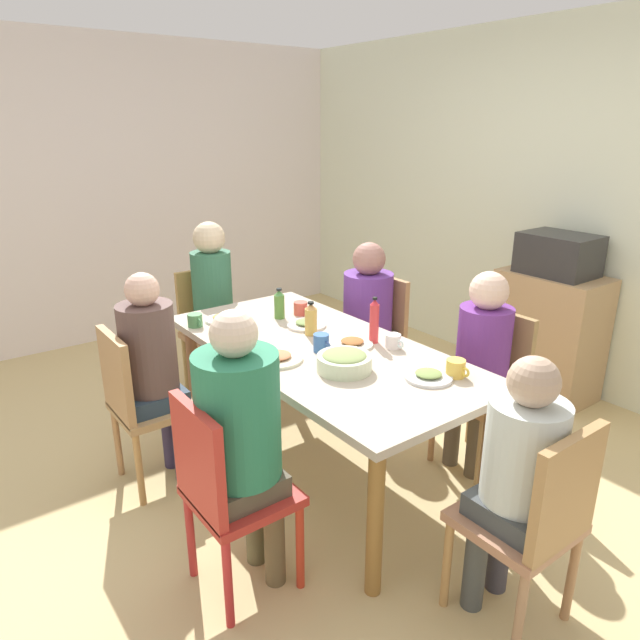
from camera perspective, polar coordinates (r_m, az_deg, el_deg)
name	(u,v)px	position (r m, az deg, el deg)	size (l,w,h in m)	color
ground_plane	(320,470)	(3.41, 0.00, -14.70)	(6.90, 6.90, 0.00)	#D0B77C
wall_back	(566,209)	(4.56, 23.27, 10.08)	(5.99, 0.12, 2.60)	silver
wall_left	(123,193)	(5.50, -19.04, 11.89)	(0.12, 4.55, 2.60)	white
dining_table	(320,361)	(3.08, 0.00, -4.12)	(1.91, 0.92, 0.77)	#BDAD99
chair_0	(535,517)	(2.38, 20.65, -17.92)	(0.40, 0.40, 0.90)	#AF795A
person_0	(519,468)	(2.33, 19.20, -13.73)	(0.30, 0.30, 1.13)	#454946
chair_1	(224,487)	(2.42, -9.54, -16.12)	(0.40, 0.40, 0.90)	#B42D25
person_1	(241,428)	(2.33, -7.91, -10.64)	(0.34, 0.34, 1.25)	brown
chair_2	(489,380)	(3.40, 16.45, -5.78)	(0.40, 0.40, 0.90)	#B27F4B
person_2	(481,354)	(3.26, 15.77, -3.26)	(0.30, 0.30, 1.16)	brown
chair_3	(210,324)	(4.22, -10.93, -0.42)	(0.40, 0.40, 0.90)	#A6764D
person_3	(213,295)	(4.06, -10.57, 2.45)	(0.30, 0.30, 1.27)	brown
chair_4	(139,400)	(3.19, -17.61, -7.58)	(0.40, 0.40, 0.90)	tan
person_4	(152,362)	(3.14, -16.39, -4.04)	(0.30, 0.30, 1.19)	#312946
chair_5	(376,333)	(3.99, 5.55, -1.32)	(0.40, 0.40, 0.90)	#B07F4B
person_5	(367,309)	(3.86, 4.66, 1.13)	(0.33, 0.33, 1.16)	brown
plate_0	(277,358)	(2.88, -4.28, -3.75)	(0.26, 0.26, 0.04)	silver
plate_1	(352,343)	(3.06, 3.23, -2.32)	(0.22, 0.22, 0.04)	silver
plate_2	(222,319)	(3.49, -9.75, 0.13)	(0.20, 0.20, 0.04)	white
plate_3	(306,324)	(3.35, -1.37, -0.40)	(0.23, 0.23, 0.04)	silver
plate_4	(428,376)	(2.72, 10.74, -5.49)	(0.23, 0.23, 0.04)	silver
bowl_0	(344,361)	(2.75, 2.44, -4.10)	(0.27, 0.27, 0.10)	beige
bowl_1	(238,330)	(3.21, -8.20, -0.98)	(0.18, 0.18, 0.08)	beige
cup_0	(301,308)	(3.54, -1.93, 1.17)	(0.12, 0.08, 0.08)	#D45142
cup_1	(321,343)	(2.97, 0.15, -2.30)	(0.12, 0.08, 0.10)	#3762A7
cup_2	(195,320)	(3.41, -12.32, -0.03)	(0.12, 0.09, 0.08)	#508F56
cup_3	(394,341)	(3.04, 7.33, -2.11)	(0.12, 0.08, 0.08)	white
cup_4	(456,368)	(2.76, 13.39, -4.69)	(0.13, 0.09, 0.08)	#ECBD48
bottle_0	(279,304)	(3.47, -4.07, 1.57)	(0.06, 0.06, 0.19)	#4D7E31
bottle_1	(311,319)	(3.19, -0.91, 0.07)	(0.07, 0.07, 0.19)	gold
bottle_2	(374,321)	(3.08, 5.42, -0.12)	(0.05, 0.05, 0.26)	red
side_cabinet	(547,335)	(4.42, 21.69, -1.39)	(0.70, 0.44, 0.90)	tan
microwave	(559,254)	(4.27, 22.66, 6.05)	(0.48, 0.36, 0.28)	#302F2F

